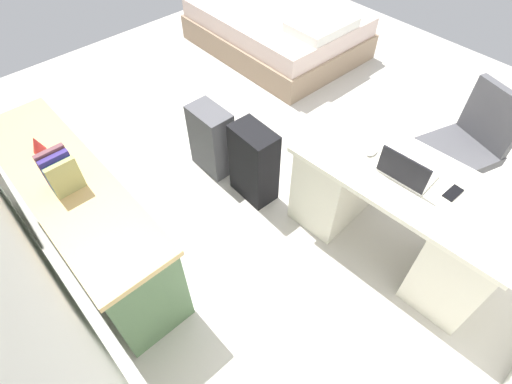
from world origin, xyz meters
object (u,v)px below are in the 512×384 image
at_px(desk, 396,212).
at_px(suitcase_spare_grey, 212,140).
at_px(office_chair, 461,153).
at_px(bed, 277,29).
at_px(laptop, 406,172).
at_px(computer_mouse, 372,152).
at_px(suitcase_black, 254,164).
at_px(credenza, 84,217).
at_px(cell_phone_near_laptop, 453,193).
at_px(figurine_small, 37,144).

xyz_separation_m(desk, suitcase_spare_grey, (1.50, 0.42, -0.08)).
bearing_deg(suitcase_spare_grey, office_chair, -140.59).
relative_size(desk, bed, 0.77).
xyz_separation_m(desk, laptop, (0.03, 0.04, 0.40)).
relative_size(bed, computer_mouse, 19.14).
height_order(suitcase_spare_grey, computer_mouse, computer_mouse).
height_order(bed, suitcase_black, suitcase_black).
distance_m(credenza, computer_mouse, 1.95).
distance_m(cell_phone_near_laptop, figurine_small, 2.57).
xyz_separation_m(bed, figurine_small, (-0.84, 2.99, 0.56)).
height_order(desk, bed, desk).
xyz_separation_m(computer_mouse, figurine_small, (1.44, 1.57, 0.06)).
height_order(desk, laptop, laptop).
relative_size(suitcase_black, figurine_small, 5.94).
relative_size(desk, computer_mouse, 14.75).
bearing_deg(computer_mouse, cell_phone_near_laptop, -175.19).
relative_size(suitcase_spare_grey, computer_mouse, 5.97).
distance_m(suitcase_spare_grey, computer_mouse, 1.35).
distance_m(bed, figurine_small, 3.15).
distance_m(computer_mouse, figurine_small, 2.13).
xyz_separation_m(laptop, figurine_small, (1.70, 1.55, 0.02)).
bearing_deg(suitcase_spare_grey, desk, -164.25).
relative_size(desk, credenza, 0.82).
relative_size(suitcase_black, suitcase_spare_grey, 1.09).
height_order(credenza, laptop, laptop).
relative_size(suitcase_black, cell_phone_near_laptop, 4.81).
xyz_separation_m(credenza, laptop, (-1.36, -1.54, 0.40)).
height_order(credenza, computer_mouse, computer_mouse).
distance_m(suitcase_black, suitcase_spare_grey, 0.47).
relative_size(desk, cell_phone_near_laptop, 10.85).
bearing_deg(bed, suitcase_black, 131.12).
bearing_deg(figurine_small, desk, -137.66).
height_order(suitcase_black, suitcase_spare_grey, suitcase_black).
bearing_deg(cell_phone_near_laptop, office_chair, -71.52).
bearing_deg(credenza, laptop, -131.40).
relative_size(suitcase_spare_grey, cell_phone_near_laptop, 4.39).
relative_size(desk, laptop, 4.58).
distance_m(computer_mouse, cell_phone_near_laptop, 0.54).
distance_m(laptop, computer_mouse, 0.27).
distance_m(credenza, figurine_small, 0.55).
height_order(computer_mouse, cell_phone_near_laptop, computer_mouse).
height_order(desk, suitcase_spare_grey, desk).
height_order(suitcase_black, computer_mouse, computer_mouse).
distance_m(desk, bed, 2.94).
relative_size(office_chair, figurine_small, 8.55).
height_order(bed, computer_mouse, computer_mouse).
xyz_separation_m(office_chair, bed, (2.59, -0.59, -0.18)).
distance_m(laptop, figurine_small, 2.30).
xyz_separation_m(desk, bed, (2.58, -1.40, -0.14)).
height_order(bed, suitcase_spare_grey, suitcase_spare_grey).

